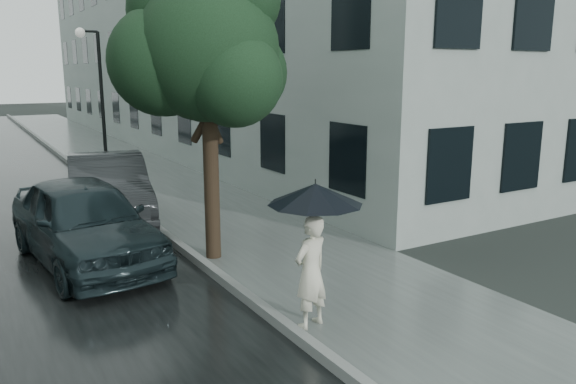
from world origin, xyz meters
TOP-DOWN VIEW (x-y plane):
  - ground at (0.00, 0.00)m, footprint 120.00×120.00m
  - sidewalk at (0.25, 12.00)m, footprint 3.50×60.00m
  - kerb_near at (-1.57, 12.00)m, footprint 0.15×60.00m
  - building_near at (5.47, 19.50)m, footprint 7.02×36.00m
  - pedestrian at (-1.20, -0.39)m, footprint 0.65×0.52m
  - umbrella at (-1.17, -0.43)m, footprint 1.41×1.41m
  - street_tree at (-1.18, 3.10)m, footprint 3.29×2.99m
  - lamp_post at (-0.86, 13.55)m, footprint 0.85×0.33m
  - car_near at (-3.29, 3.90)m, footprint 2.32×4.72m
  - car_far at (-2.26, 6.50)m, footprint 2.39×4.92m

SIDE VIEW (x-z plane):
  - ground at x=0.00m, z-range 0.00..0.00m
  - sidewalk at x=0.25m, z-range 0.00..0.01m
  - kerb_near at x=-1.57m, z-range 0.00..0.15m
  - car_near at x=-3.29m, z-range 0.01..1.55m
  - car_far at x=-2.26m, z-range 0.01..1.56m
  - pedestrian at x=-1.20m, z-range 0.01..1.57m
  - umbrella at x=-1.17m, z-range 1.31..2.42m
  - lamp_post at x=-0.86m, z-range 0.36..5.18m
  - street_tree at x=-1.18m, z-range 1.10..6.54m
  - building_near at x=5.47m, z-range 0.00..9.00m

